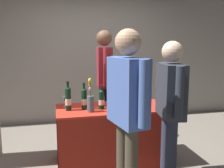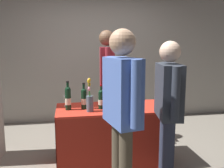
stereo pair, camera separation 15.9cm
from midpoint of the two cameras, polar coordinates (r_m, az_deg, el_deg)
The scene contains 13 objects.
ground_plane at distance 3.47m, azimuth 1.38°, elevation -17.17°, with size 12.00×12.00×0.00m, color gray.
back_partition at distance 5.04m, azimuth -3.04°, elevation 9.16°, with size 7.81×0.12×3.07m, color #9E998E.
tasting_table at distance 3.28m, azimuth 1.41°, elevation -9.25°, with size 1.40×0.68×0.74m.
featured_wine_bottle at distance 3.10m, azimuth -1.02°, elevation -3.43°, with size 0.07×0.07×0.31m.
display_bottle_0 at distance 3.15m, azimuth 1.26°, elevation -2.71°, with size 0.08×0.08×0.36m.
display_bottle_1 at distance 3.27m, azimuth 4.97°, elevation -2.62°, with size 0.08×0.08×0.31m.
display_bottle_2 at distance 3.11m, azimuth -4.96°, elevation -3.23°, with size 0.07×0.07×0.33m.
display_bottle_3 at distance 3.09m, azimuth -8.53°, elevation -3.12°, with size 0.07×0.07×0.36m.
wine_glass_near_vendor at distance 3.28m, azimuth -9.01°, elevation -3.24°, with size 0.08×0.08×0.14m.
flower_vase at distance 2.98m, azimuth -3.57°, elevation -3.68°, with size 0.08×0.09×0.41m.
vendor_presenter at distance 3.91m, azimuth -0.02°, elevation 2.18°, with size 0.26×0.64×1.74m.
taster_foreground_right at distance 2.22m, azimuth 4.35°, elevation -4.77°, with size 0.29×0.60×1.67m.
taster_foreground_left at distance 2.68m, azimuth 14.35°, elevation -4.06°, with size 0.28×0.61×1.57m.
Camera 2 is at (-0.54, -3.06, 1.54)m, focal length 40.20 mm.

